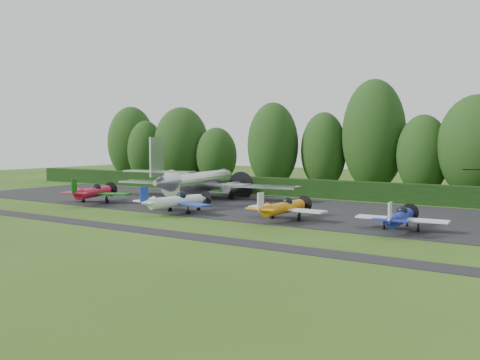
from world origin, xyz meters
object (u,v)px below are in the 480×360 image
Objects in this scene: light_plane_white at (176,201)px; light_plane_orange at (284,208)px; light_plane_blue at (400,218)px; light_plane_red at (94,192)px; transport_plane at (198,182)px.

light_plane_white reaches higher than light_plane_orange.
light_plane_white is 19.15m from light_plane_blue.
light_plane_red reaches higher than light_plane_white.
light_plane_blue is at bearing 19.90° from light_plane_red.
light_plane_white is 1.03× the size of light_plane_orange.
light_plane_orange is 1.06× the size of light_plane_blue.
light_plane_red is 30.97m from light_plane_blue.
light_plane_red is 11.93m from light_plane_white.
light_plane_orange is at bearing -3.17° from light_plane_white.
light_plane_red is 21.72m from light_plane_orange.
light_plane_white is 9.94m from light_plane_orange.
light_plane_orange is (21.71, 0.30, -0.10)m from light_plane_red.
transport_plane is 3.08× the size of light_plane_orange.
light_plane_red is at bearing 162.88° from light_plane_white.
transport_plane is at bearing 148.30° from light_plane_orange.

